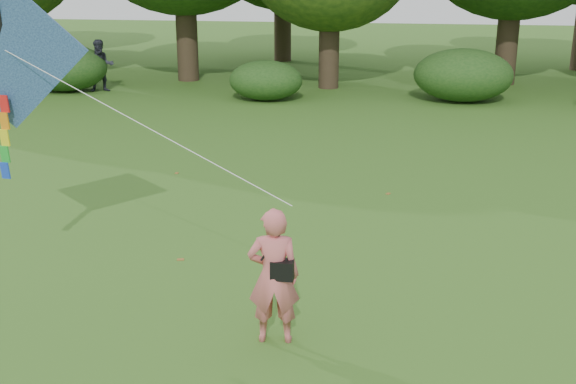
# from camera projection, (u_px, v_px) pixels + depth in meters

# --- Properties ---
(ground) EXTENTS (100.00, 100.00, 0.00)m
(ground) POSITION_uv_depth(u_px,v_px,m) (337.00, 350.00, 9.52)
(ground) COLOR #265114
(ground) RESTS_ON ground
(man_kite_flyer) EXTENTS (0.74, 0.54, 1.89)m
(man_kite_flyer) POSITION_uv_depth(u_px,v_px,m) (274.00, 276.00, 9.48)
(man_kite_flyer) COLOR #CD6061
(man_kite_flyer) RESTS_ON ground
(bystander_left) EXTENTS (1.19, 1.09, 1.98)m
(bystander_left) POSITION_uv_depth(u_px,v_px,m) (101.00, 66.00, 27.51)
(bystander_left) COLOR #272834
(bystander_left) RESTS_ON ground
(crossbody_bag) EXTENTS (0.43, 0.20, 0.73)m
(crossbody_bag) POSITION_uv_depth(u_px,v_px,m) (282.00, 269.00, 9.39)
(crossbody_bag) COLOR black
(crossbody_bag) RESTS_ON ground
(flying_kite) EXTENTS (5.64, 1.68, 3.19)m
(flying_kite) POSITION_uv_depth(u_px,v_px,m) (4.00, 53.00, 10.43)
(flying_kite) COLOR #2638A7
(flying_kite) RESTS_ON ground
(shrub_band) EXTENTS (39.15, 3.22, 1.88)m
(shrub_band) POSITION_uv_depth(u_px,v_px,m) (358.00, 76.00, 25.91)
(shrub_band) COLOR #264919
(shrub_band) RESTS_ON ground
(fallen_leaves) EXTENTS (11.75, 11.17, 0.01)m
(fallen_leaves) POSITION_uv_depth(u_px,v_px,m) (367.00, 294.00, 11.08)
(fallen_leaves) COLOR brown
(fallen_leaves) RESTS_ON ground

